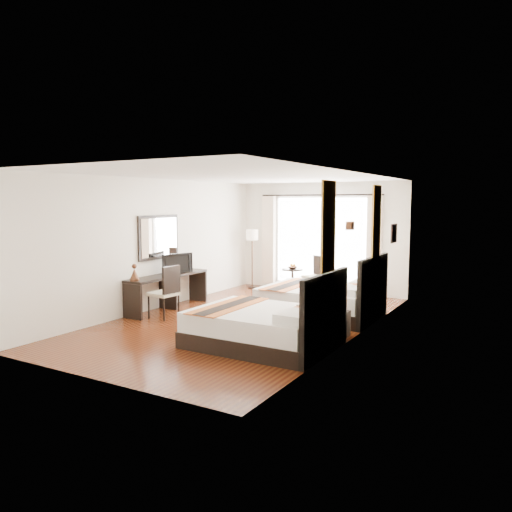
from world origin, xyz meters
The scene contains 29 objects.
floor centered at (0.00, 0.00, -0.01)m, with size 4.50×7.50×0.01m, color #3A140A.
ceiling centered at (0.00, 0.00, 2.79)m, with size 4.50×7.50×0.02m, color white.
wall_headboard centered at (2.25, 0.00, 1.40)m, with size 0.01×7.50×2.80m, color silver.
wall_desk centered at (-2.25, 0.00, 1.40)m, with size 0.01×7.50×2.80m, color silver.
wall_window centered at (0.00, 3.75, 1.40)m, with size 4.50×0.01×2.80m, color silver.
wall_entry centered at (0.00, -3.75, 1.40)m, with size 4.50×0.01×2.80m, color silver.
window_glass centered at (0.00, 3.73, 1.30)m, with size 2.40×0.02×2.20m, color white.
sheer_curtain centered at (0.00, 3.67, 1.30)m, with size 2.30×0.02×2.10m, color white.
drape_left centered at (-1.45, 3.63, 1.28)m, with size 0.35×0.14×2.35m, color beige.
drape_right centered at (1.45, 3.63, 1.28)m, with size 0.35×0.14×2.35m, color beige.
art_panel_near centered at (2.23, -1.29, 1.95)m, with size 0.03×0.50×1.35m, color #944615.
art_panel_far centered at (2.23, 1.11, 1.95)m, with size 0.03×0.50×1.35m, color #944615.
wall_sconce centered at (2.19, -0.24, 1.92)m, with size 0.10×0.14×0.14m, color #422617.
mirror_frame centered at (-2.22, 0.08, 1.55)m, with size 0.04×1.25×0.95m, color black.
mirror_glass centered at (-2.19, 0.08, 1.55)m, with size 0.01×1.12×0.82m, color white.
bed_near centered at (1.19, -1.29, 0.33)m, with size 2.23×1.74×1.26m.
bed_far centered at (1.18, 1.11, 0.33)m, with size 2.26×1.76×1.28m.
nightstand centered at (1.97, -0.24, 0.22)m, with size 0.38×0.47×0.45m, color black.
table_lamp centered at (1.93, -0.19, 0.79)m, with size 0.27×0.27×0.42m.
vase centered at (1.98, -0.34, 0.56)m, with size 0.12×0.12×0.13m, color black.
console_desk centered at (-1.99, 0.08, 0.38)m, with size 0.50×2.20×0.76m, color black.
television centered at (-1.97, 0.33, 0.97)m, with size 0.76×0.10×0.44m, color black.
bronze_figurine centered at (-1.99, -0.92, 0.90)m, with size 0.20×0.20×0.30m, color #422617, non-canonical shape.
desk_chair centered at (-1.50, -0.61, 0.32)m, with size 0.52×0.52×1.06m.
floor_lamp centered at (-1.76, 3.28, 1.33)m, with size 0.32×0.32×1.57m.
side_table centered at (-0.53, 3.21, 0.31)m, with size 0.53×0.53×0.61m, color black.
fruit_bowl centered at (-0.52, 3.20, 0.64)m, with size 0.24×0.24×0.06m, color #4B2F1A.
window_chair centered at (0.05, 3.27, 0.29)m, with size 0.59×0.59×0.96m.
jute_rug centered at (-0.32, 2.37, 0.01)m, with size 1.10×0.75×0.01m, color tan.
Camera 1 is at (4.97, -8.15, 2.32)m, focal length 35.00 mm.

